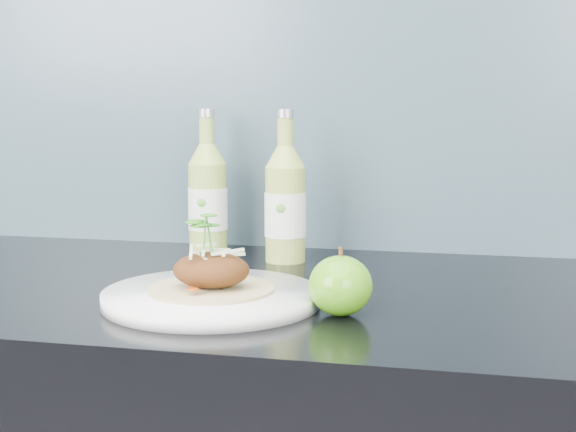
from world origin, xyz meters
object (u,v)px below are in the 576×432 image
object	(u,v)px
green_apple	(340,286)
cider_bottle_right	(285,204)
dinner_plate	(212,297)
cider_bottle_left	(208,199)

from	to	relation	value
green_apple	cider_bottle_right	world-z (taller)	cider_bottle_right
dinner_plate	cider_bottle_left	bearing A→B (deg)	109.14
green_apple	cider_bottle_left	bearing A→B (deg)	128.95
dinner_plate	green_apple	distance (m)	0.16
dinner_plate	green_apple	bearing A→B (deg)	-6.73
dinner_plate	cider_bottle_left	world-z (taller)	cider_bottle_left
dinner_plate	cider_bottle_right	distance (m)	0.29
green_apple	cider_bottle_left	size ratio (longest dim) A/B	0.39
cider_bottle_left	cider_bottle_right	xyz separation A→B (m)	(0.14, -0.04, 0.00)
green_apple	cider_bottle_right	bearing A→B (deg)	114.26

